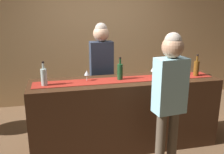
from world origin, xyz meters
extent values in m
plane|color=brown|center=(0.00, 0.00, 0.00)|extent=(10.00, 10.00, 0.00)
cube|color=tan|center=(0.00, 1.90, 1.45)|extent=(6.00, 0.12, 2.90)
cube|color=#3D2314|center=(0.00, 0.00, 0.48)|extent=(2.51, 0.60, 0.97)
cube|color=maroon|center=(0.00, 0.00, 0.97)|extent=(2.38, 0.28, 0.01)
cylinder|color=#194723|center=(-0.07, 0.02, 1.07)|extent=(0.07, 0.07, 0.21)
cylinder|color=#194723|center=(-0.07, 0.02, 1.21)|extent=(0.03, 0.03, 0.08)
cylinder|color=black|center=(-0.07, 0.02, 1.26)|extent=(0.03, 0.03, 0.02)
cylinder|color=brown|center=(1.01, -0.03, 1.07)|extent=(0.07, 0.07, 0.21)
cylinder|color=brown|center=(1.01, -0.03, 1.21)|extent=(0.03, 0.03, 0.08)
cylinder|color=black|center=(1.01, -0.03, 1.26)|extent=(0.03, 0.03, 0.02)
cylinder|color=#B2C6C1|center=(-1.04, -0.03, 1.07)|extent=(0.07, 0.07, 0.21)
cylinder|color=#B2C6C1|center=(-1.04, -0.03, 1.21)|extent=(0.03, 0.03, 0.08)
cylinder|color=black|center=(-1.04, -0.03, 1.26)|extent=(0.03, 0.03, 0.02)
cylinder|color=silver|center=(0.41, 0.06, 0.97)|extent=(0.06, 0.06, 0.00)
cylinder|color=silver|center=(0.41, 0.06, 1.01)|extent=(0.01, 0.01, 0.08)
cone|color=silver|center=(0.41, 0.06, 1.08)|extent=(0.07, 0.07, 0.06)
cylinder|color=silver|center=(0.84, 0.04, 0.97)|extent=(0.06, 0.06, 0.00)
cylinder|color=silver|center=(0.84, 0.04, 1.01)|extent=(0.01, 0.01, 0.08)
cone|color=silver|center=(0.84, 0.04, 1.08)|extent=(0.07, 0.07, 0.06)
cylinder|color=silver|center=(-0.50, 0.06, 0.97)|extent=(0.06, 0.06, 0.00)
cylinder|color=silver|center=(-0.50, 0.06, 1.01)|extent=(0.01, 0.01, 0.08)
cone|color=silver|center=(-0.50, 0.06, 1.08)|extent=(0.07, 0.07, 0.06)
cylinder|color=#26262B|center=(-0.13, 0.58, 0.39)|extent=(0.11, 0.11, 0.78)
cylinder|color=#26262B|center=(-0.29, 0.58, 0.39)|extent=(0.11, 0.11, 0.78)
cube|color=#2D384C|center=(-0.21, 0.58, 1.09)|extent=(0.34, 0.20, 0.62)
sphere|color=#DBAD89|center=(-0.21, 0.58, 1.52)|extent=(0.23, 0.23, 0.23)
sphere|color=#AD9E8E|center=(-0.21, 0.58, 1.58)|extent=(0.18, 0.18, 0.18)
cylinder|color=brown|center=(0.23, -0.70, 0.39)|extent=(0.11, 0.11, 0.77)
cylinder|color=brown|center=(0.39, -0.68, 0.39)|extent=(0.11, 0.11, 0.77)
cube|color=#99D1E0|center=(0.31, -0.69, 1.08)|extent=(0.36, 0.24, 0.61)
sphere|color=tan|center=(0.31, -0.69, 1.50)|extent=(0.23, 0.23, 0.23)
sphere|color=#AD9E8E|center=(0.31, -0.69, 1.56)|extent=(0.18, 0.18, 0.18)
camera|label=1|loc=(-0.88, -3.08, 1.91)|focal=40.44mm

